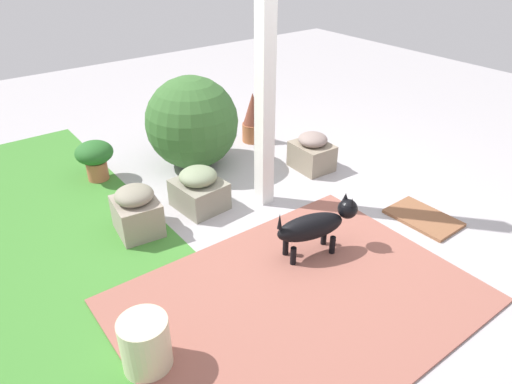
% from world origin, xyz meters
% --- Properties ---
extents(ground_plane, '(12.00, 12.00, 0.00)m').
position_xyz_m(ground_plane, '(0.00, 0.00, 0.00)').
color(ground_plane, '#ABA7AA').
extents(brick_path, '(1.80, 2.40, 0.02)m').
position_xyz_m(brick_path, '(-0.91, 0.71, 0.01)').
color(brick_path, '#96594C').
rests_on(brick_path, ground).
extents(porch_pillar, '(0.13, 0.13, 2.57)m').
position_xyz_m(porch_pillar, '(0.31, 0.07, 1.28)').
color(porch_pillar, white).
rests_on(porch_pillar, ground).
extents(stone_planter_nearest, '(0.44, 0.36, 0.40)m').
position_xyz_m(stone_planter_nearest, '(0.54, -0.75, 0.19)').
color(stone_planter_nearest, gray).
rests_on(stone_planter_nearest, ground).
extents(stone_planter_mid, '(0.48, 0.43, 0.40)m').
position_xyz_m(stone_planter_mid, '(0.58, 0.61, 0.18)').
color(stone_planter_mid, gray).
rests_on(stone_planter_mid, ground).
extents(stone_planter_far, '(0.44, 0.39, 0.43)m').
position_xyz_m(stone_planter_far, '(0.55, 1.24, 0.21)').
color(stone_planter_far, gray).
rests_on(stone_planter_far, ground).
extents(round_shrub, '(0.97, 0.97, 0.97)m').
position_xyz_m(round_shrub, '(1.37, 0.20, 0.48)').
color(round_shrub, '#36622C').
rests_on(round_shrub, ground).
extents(terracotta_pot_broad, '(0.37, 0.37, 0.41)m').
position_xyz_m(terracotta_pot_broad, '(1.67, 1.17, 0.26)').
color(terracotta_pot_broad, '#B76344').
rests_on(terracotta_pot_broad, ground).
extents(terracotta_pot_spiky, '(0.25, 0.25, 0.60)m').
position_xyz_m(terracotta_pot_spiky, '(1.50, -0.67, 0.28)').
color(terracotta_pot_spiky, '#AA5F39').
rests_on(terracotta_pot_spiky, ground).
extents(dog, '(0.31, 0.69, 0.47)m').
position_xyz_m(dog, '(-0.57, 0.25, 0.27)').
color(dog, black).
rests_on(dog, ground).
extents(ceramic_urn, '(0.29, 0.29, 0.36)m').
position_xyz_m(ceramic_urn, '(-0.78, 1.79, 0.18)').
color(ceramic_urn, beige).
rests_on(ceramic_urn, ground).
extents(doormat, '(0.61, 0.41, 0.03)m').
position_xyz_m(doormat, '(-0.80, -0.86, 0.01)').
color(doormat, brown).
rests_on(doormat, ground).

